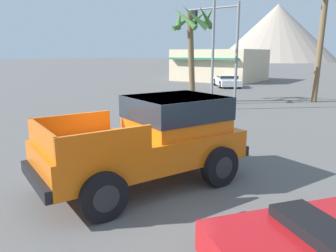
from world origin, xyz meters
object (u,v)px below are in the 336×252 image
Objects in this scene: traffic_light_main at (218,35)px; palm_tree_tall at (193,30)px; orange_pickup_truck at (156,135)px; street_lamp_post at (214,10)px; palm_tree_leaning at (324,8)px; parked_car_white at (227,81)px.

traffic_light_main reaches higher than palm_tree_tall.
street_lamp_post is at bearing 131.29° from orange_pickup_truck.
orange_pickup_truck is 0.71× the size of palm_tree_leaning.
parked_car_white is at bearing 103.25° from palm_tree_tall.
street_lamp_post is (4.87, -12.07, 4.66)m from parked_car_white.
palm_tree_leaning is (0.10, 16.58, 4.54)m from orange_pickup_truck.
traffic_light_main is 6.54m from palm_tree_leaning.
parked_car_white is (-8.72, 22.04, -0.60)m from orange_pickup_truck.
parked_car_white is 0.60× the size of palm_tree_leaning.
parked_car_white is at bearing 148.21° from palm_tree_leaning.
parked_car_white is at bearing -68.26° from traffic_light_main.
street_lamp_post is 1.50× the size of palm_tree_tall.
palm_tree_tall reaches higher than orange_pickup_truck.
orange_pickup_truck is 23.71m from parked_car_white.
parked_car_white is at bearing 111.97° from street_lamp_post.
traffic_light_main is (-5.05, 12.85, 3.00)m from orange_pickup_truck.
palm_tree_leaning reaches higher than parked_car_white.
street_lamp_post reaches higher than palm_tree_leaning.
traffic_light_main is 3.29m from street_lamp_post.
orange_pickup_truck is 14.13m from traffic_light_main.
traffic_light_main reaches higher than parked_car_white.
street_lamp_post reaches higher than palm_tree_tall.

